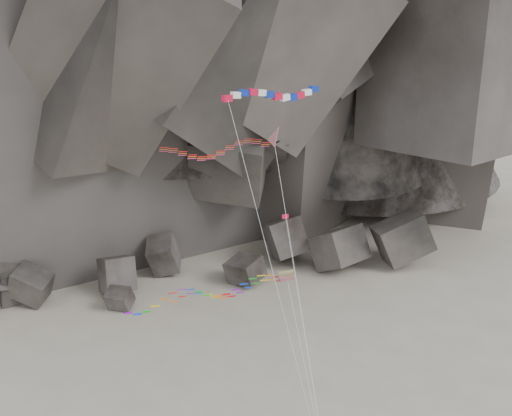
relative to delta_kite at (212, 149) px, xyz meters
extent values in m
cube|color=#47423F|center=(-8.02, 26.71, -25.66)|extent=(4.24, 4.20, 3.24)
cube|color=#47423F|center=(-8.10, 31.71, -24.56)|extent=(5.14, 5.60, 5.64)
cube|color=#47423F|center=(-1.38, 36.18, -24.57)|extent=(5.54, 6.15, 6.45)
cube|color=#47423F|center=(23.90, 32.39, -24.27)|extent=(9.14, 9.21, 6.85)
cube|color=#47423F|center=(33.53, 31.72, -23.99)|extent=(9.26, 6.93, 8.64)
cube|color=#47423F|center=(16.99, 36.76, -24.18)|extent=(6.28, 7.24, 7.90)
cube|color=#47423F|center=(-19.03, 30.46, -24.96)|extent=(6.39, 5.97, 5.98)
cube|color=#47423F|center=(-21.61, 32.58, -24.39)|extent=(5.58, 6.93, 6.11)
cube|color=#47423F|center=(9.35, 30.64, -25.33)|extent=(6.31, 5.88, 4.39)
cylinder|color=silver|center=(5.89, -6.14, -12.27)|extent=(1.95, 11.08, 26.07)
cube|color=red|center=(1.16, -0.70, 4.08)|extent=(0.86, 0.71, 0.49)
cube|color=white|center=(1.88, -0.47, 4.28)|extent=(0.89, 0.72, 0.55)
cube|color=navy|center=(2.60, -0.29, 4.41)|extent=(0.91, 0.72, 0.58)
cube|color=red|center=(3.32, -0.13, 4.42)|extent=(0.91, 0.73, 0.58)
cube|color=white|center=(4.04, 0.03, 4.32)|extent=(0.90, 0.72, 0.56)
cube|color=navy|center=(4.76, 0.20, 4.13)|extent=(0.86, 0.71, 0.50)
cube|color=red|center=(5.48, 0.42, 3.92)|extent=(0.88, 0.72, 0.53)
cube|color=white|center=(6.20, 0.69, 3.77)|extent=(0.91, 0.72, 0.57)
cube|color=navy|center=(6.93, 1.00, 3.72)|extent=(0.91, 0.73, 0.59)
cube|color=red|center=(7.65, 1.34, 3.80)|extent=(0.90, 0.72, 0.57)
cube|color=white|center=(8.37, 1.70, 3.98)|extent=(0.87, 0.71, 0.52)
cube|color=navy|center=(9.09, 2.04, 4.19)|extent=(0.87, 0.71, 0.52)
cylinder|color=silver|center=(4.00, -6.29, -10.61)|extent=(5.72, 10.80, 29.39)
cube|color=yellow|center=(5.97, -1.31, -11.04)|extent=(1.47, 0.56, 0.80)
cube|color=#0CB219|center=(5.97, -1.51, -11.34)|extent=(1.23, 0.41, 0.55)
cylinder|color=silver|center=(6.41, -6.49, -18.17)|extent=(0.90, 10.38, 14.29)
cube|color=red|center=(6.61, 1.43, -6.75)|extent=(0.62, 0.15, 0.40)
cube|color=navy|center=(6.40, 1.44, -6.75)|extent=(0.23, 0.09, 0.41)
cylinder|color=silver|center=(6.72, -5.12, -16.03)|extent=(0.26, 13.11, 18.56)
camera|label=1|loc=(-8.17, -49.56, 11.65)|focal=45.00mm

